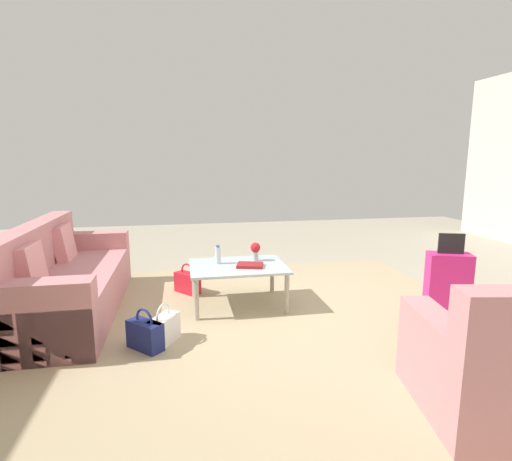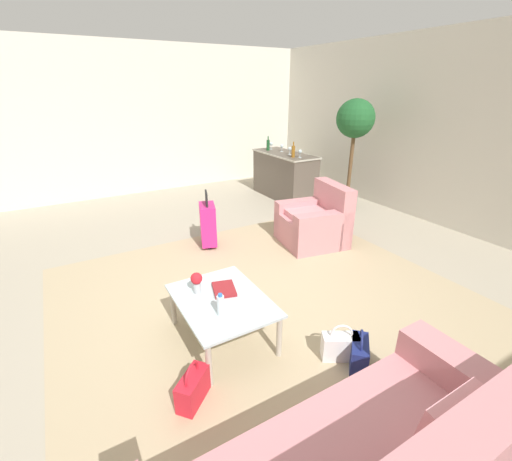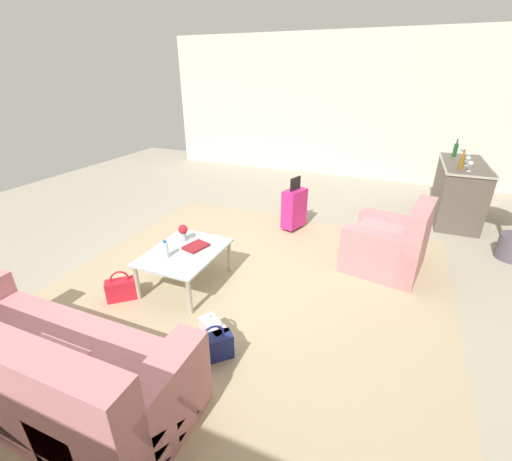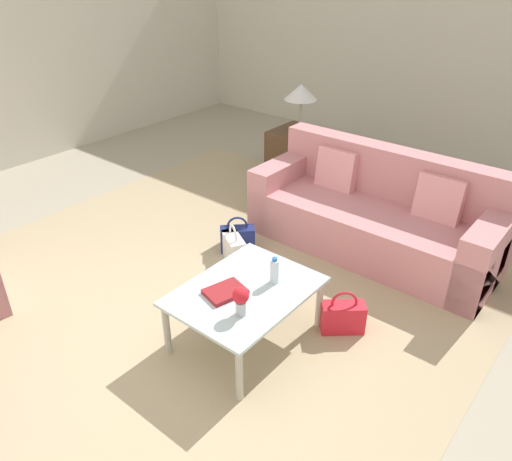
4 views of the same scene
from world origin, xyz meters
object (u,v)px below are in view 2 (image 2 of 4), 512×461
Objects in this scene: coffee_table_book at (224,289)px; wine_bottle_amber at (293,151)px; water_bottle at (221,305)px; handbag_red at (193,388)px; armchair at (316,224)px; handbag_white at (340,346)px; bar_console at (284,175)px; handbag_navy at (359,353)px; suitcase_magenta at (208,224)px; potted_ficus at (354,131)px; wine_glass_rightmost at (300,152)px; wine_glass_leftmost at (271,144)px; wine_glass_right_of_centre at (290,149)px; flower_vase at (197,281)px; wine_glass_left_of_centre at (282,146)px; wine_bottle_green at (268,145)px; coffee_table at (222,304)px.

wine_bottle_amber is (-2.92, 2.89, 0.61)m from coffee_table_book.
water_bottle is 0.57× the size of handbag_red.
armchair is 3.23m from handbag_red.
armchair is 2.47m from handbag_white.
bar_console reaches higher than handbag_navy.
suitcase_magenta is at bearing -115.87° from armchair.
potted_ficus is at bearing 24.78° from bar_console.
wine_glass_rightmost is at bearing 151.41° from armchair.
wine_glass_leftmost and wine_glass_right_of_centre have the same top height.
handbag_red is (4.57, -3.60, -0.93)m from wine_glass_leftmost.
flower_vase is 1.33× the size of wine_glass_rightmost.
wine_glass_left_of_centre is (-2.39, 0.98, 0.75)m from armchair.
wine_bottle_green is at bearing 180.00° from wine_bottle_amber.
wine_glass_leftmost reaches higher than handbag_navy.
wine_glass_left_of_centre reaches higher than bar_console.
potted_ficus is (-2.40, 3.80, 0.95)m from water_bottle.
flower_vase is 5.04m from wine_glass_leftmost.
coffee_table is 4.58m from wine_glass_right_of_centre.
wine_glass_left_of_centre reaches higher than flower_vase.
coffee_table is 4.32m from wine_glass_rightmost.
armchair is 6.62× the size of wine_glass_rightmost.
handbag_white is (4.43, -2.36, -0.93)m from wine_glass_left_of_centre.
armchair is 2.86× the size of handbag_red.
wine_bottle_green is at bearing 142.29° from handbag_red.
bar_console is 10.32× the size of wine_glass_left_of_centre.
wine_bottle_green is (-3.96, 2.97, 0.67)m from coffee_table.
wine_glass_rightmost is (1.09, -0.03, 0.00)m from wine_glass_leftmost.
armchair is 1.63m from suitcase_magenta.
wine_glass_rightmost is 5.08m from handbag_red.
wine_glass_left_of_centre is 0.37m from wine_glass_right_of_centre.
wine_bottle_green is at bearing -157.60° from potted_ficus.
wine_bottle_green is (-3.74, 3.12, 0.50)m from flower_vase.
handbag_navy is at bearing -30.86° from armchair.
water_bottle is at bearing -36.44° from wine_bottle_green.
suitcase_magenta is at bearing 177.24° from coffee_table_book.
wine_glass_leftmost is 1.00× the size of wine_glass_right_of_centre.
flower_vase is at bearing -40.40° from wine_glass_leftmost.
bar_console is at bearing 151.41° from handbag_white.
handbag_navy is at bearing 43.80° from coffee_table.
handbag_navy is (3.94, -2.11, -0.94)m from wine_bottle_amber.
wine_bottle_amber is at bearing -139.02° from potted_ficus.
wine_glass_leftmost is 0.43× the size of handbag_white.
wine_bottle_green is at bearing 130.81° from suitcase_magenta.
handbag_red is at bearing -45.76° from wine_glass_rightmost.
armchair is 2.57m from flower_vase.
bar_console is 5.41m from handbag_red.
wine_bottle_amber is at bearing 114.51° from suitcase_magenta.
coffee_table_book is 4.30m from potted_ficus.
handbag_white is (0.97, 0.93, -0.44)m from flower_vase.
water_bottle is 1.32× the size of wine_glass_rightmost.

